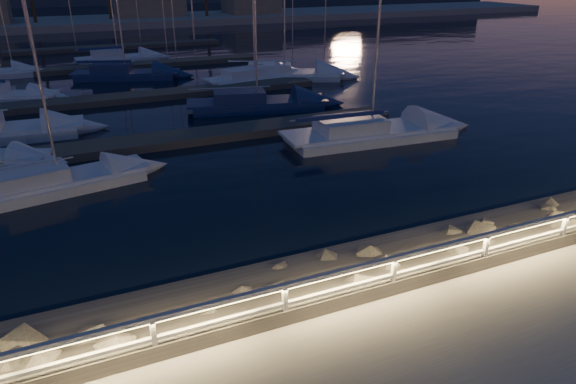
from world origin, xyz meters
The scene contains 13 objects.
ground centered at (0.00, 0.00, 0.00)m, with size 400.00×400.00×0.00m, color #A79F97.
harbor_water centered at (0.00, 31.22, -0.97)m, with size 400.00×440.00×0.60m.
guard_rail centered at (-0.07, 0.00, 0.77)m, with size 44.11×0.12×1.06m.
riprap centered at (-1.08, 1.63, -0.24)m, with size 23.75×2.86×1.29m.
floating_docks centered at (0.00, 32.50, -0.40)m, with size 22.00×36.00×0.40m.
far_shore centered at (-0.12, 74.05, 0.29)m, with size 160.00×14.00×5.20m.
sailboat_b centered at (-6.86, 11.96, -0.19)m, with size 7.19×3.28×11.83m.
sailboat_c centered at (4.75, 20.58, -0.15)m, with size 8.92×4.43×14.59m.
sailboat_d centered at (8.00, 12.54, -0.15)m, with size 9.48×3.44×15.74m.
sailboat_g centered at (7.42, 28.10, -0.18)m, with size 8.11×3.53×13.32m.
sailboat_k centered at (-1.45, 33.58, -0.17)m, with size 8.43×4.82×13.82m.
sailboat_l centered at (9.97, 28.43, -0.16)m, with size 9.39×5.85×15.45m.
sailboat_n centered at (-1.08, 41.41, -0.17)m, with size 7.56×2.56×12.72m.
Camera 1 is at (-5.87, -9.01, 7.72)m, focal length 32.00 mm.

